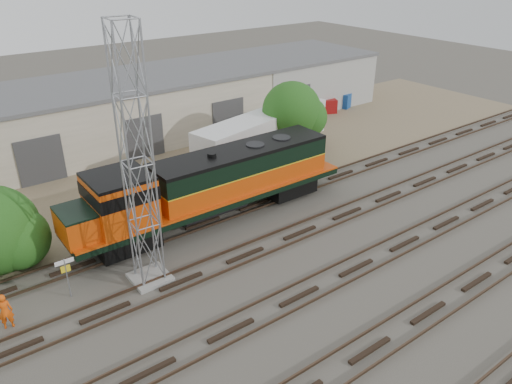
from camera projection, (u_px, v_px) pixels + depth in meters
ground at (262, 269)px, 26.39m from camera, size 140.00×140.00×0.00m
dirt_strip at (140, 175)px, 37.16m from camera, size 80.00×16.00×0.02m
tracks at (299, 296)px, 24.20m from camera, size 80.00×20.40×0.28m
warehouse at (96, 115)px, 41.74m from camera, size 58.40×10.40×5.30m
locomotive at (208, 185)px, 29.89m from camera, size 18.14×3.18×4.36m
signal_tower at (138, 168)px, 22.85m from camera, size 1.89×1.89×12.78m
sign_post at (66, 271)px, 23.64m from camera, size 0.89×0.07×2.18m
worker at (5, 311)px, 21.98m from camera, size 0.73×0.55×1.78m
semi_trailer at (266, 132)px, 38.36m from camera, size 13.21×5.38×3.99m
dumpster_blue at (343, 100)px, 52.70m from camera, size 2.06×2.01×1.50m
dumpster_red at (328, 106)px, 51.01m from camera, size 1.93×1.88×1.40m
tree_east at (295, 113)px, 38.49m from camera, size 4.84×4.61×6.22m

